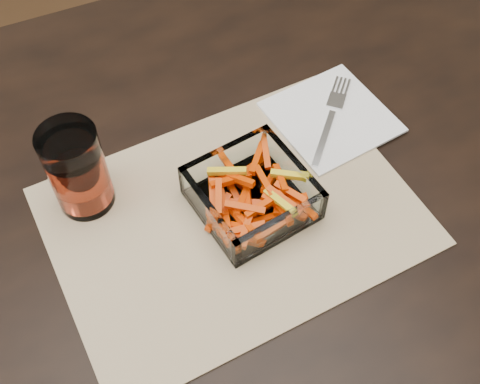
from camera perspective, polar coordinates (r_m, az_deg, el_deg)
name	(u,v)px	position (r m, az deg, el deg)	size (l,w,h in m)	color
dining_table	(240,221)	(0.87, 0.02, -2.80)	(1.60, 0.90, 0.75)	black
placemat	(233,216)	(0.77, -0.65, -2.30)	(0.45, 0.33, 0.00)	tan
glass_bowl	(252,195)	(0.75, 1.12, -0.32)	(0.15, 0.15, 0.05)	white
tumbler	(78,172)	(0.76, -15.12, 1.87)	(0.07, 0.07, 0.13)	white
napkin	(331,117)	(0.87, 8.64, 7.06)	(0.15, 0.15, 0.00)	white
fork	(331,116)	(0.87, 8.63, 7.11)	(0.13, 0.14, 0.00)	silver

